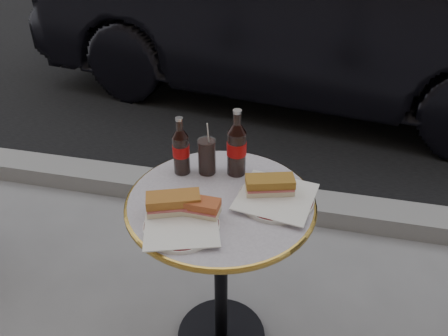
% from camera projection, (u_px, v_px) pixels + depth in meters
% --- Properties ---
extents(asphalt_road, '(40.00, 8.00, 0.00)m').
position_uv_depth(asphalt_road, '(306.00, 21.00, 5.88)').
color(asphalt_road, black).
rests_on(asphalt_road, ground).
extents(curb, '(40.00, 0.20, 0.12)m').
position_uv_depth(curb, '(257.00, 200.00, 2.52)').
color(curb, gray).
rests_on(curb, ground).
extents(bistro_table, '(0.62, 0.62, 0.73)m').
position_uv_depth(bistro_table, '(221.00, 277.00, 1.62)').
color(bistro_table, '#BAB2C4').
rests_on(bistro_table, ground).
extents(plate_left, '(0.26, 0.26, 0.01)m').
position_uv_depth(plate_left, '(182.00, 226.00, 1.30)').
color(plate_left, white).
rests_on(plate_left, bistro_table).
extents(plate_right, '(0.31, 0.31, 0.01)m').
position_uv_depth(plate_right, '(276.00, 199.00, 1.41)').
color(plate_right, silver).
rests_on(plate_right, bistro_table).
extents(sandwich_left_a, '(0.18, 0.13, 0.06)m').
position_uv_depth(sandwich_left_a, '(174.00, 204.00, 1.33)').
color(sandwich_left_a, '#AC692B').
rests_on(sandwich_left_a, plate_left).
extents(sandwich_left_b, '(0.14, 0.07, 0.05)m').
position_uv_depth(sandwich_left_b, '(197.00, 207.00, 1.32)').
color(sandwich_left_b, '#B1522C').
rests_on(sandwich_left_b, plate_left).
extents(sandwich_right, '(0.17, 0.11, 0.05)m').
position_uv_depth(sandwich_right, '(270.00, 186.00, 1.41)').
color(sandwich_right, '#A06E28').
rests_on(sandwich_right, plate_right).
extents(cola_bottle_left, '(0.07, 0.07, 0.21)m').
position_uv_depth(cola_bottle_left, '(181.00, 146.00, 1.49)').
color(cola_bottle_left, black).
rests_on(cola_bottle_left, bistro_table).
extents(cola_bottle_right, '(0.09, 0.09, 0.25)m').
position_uv_depth(cola_bottle_right, '(237.00, 143.00, 1.47)').
color(cola_bottle_right, black).
rests_on(cola_bottle_right, bistro_table).
extents(cola_glass, '(0.08, 0.08, 0.13)m').
position_uv_depth(cola_glass, '(207.00, 156.00, 1.51)').
color(cola_glass, black).
rests_on(cola_glass, bistro_table).
extents(parked_car, '(2.19, 4.61, 1.45)m').
position_uv_depth(parked_car, '(309.00, 9.00, 3.50)').
color(parked_car, black).
rests_on(parked_car, ground).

